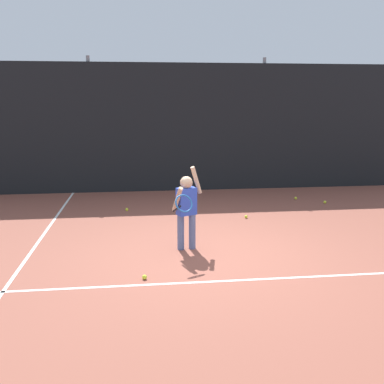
# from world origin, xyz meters

# --- Properties ---
(ground_plane) EXTENTS (20.00, 20.00, 0.00)m
(ground_plane) POSITION_xyz_m (0.00, 0.00, 0.00)
(ground_plane) COLOR brown
(court_line_baseline) EXTENTS (9.00, 0.05, 0.00)m
(court_line_baseline) POSITION_xyz_m (0.00, -1.03, 0.00)
(court_line_baseline) COLOR white
(court_line_baseline) RESTS_ON ground
(court_line_sideline) EXTENTS (0.05, 9.00, 0.00)m
(court_line_sideline) POSITION_xyz_m (-2.77, 1.00, 0.00)
(court_line_sideline) COLOR white
(court_line_sideline) RESTS_ON ground
(back_fence_windscreen) EXTENTS (13.77, 0.08, 3.29)m
(back_fence_windscreen) POSITION_xyz_m (0.00, 4.91, 1.65)
(back_fence_windscreen) COLOR black
(back_fence_windscreen) RESTS_ON ground
(fence_post_1) EXTENTS (0.09, 0.09, 3.44)m
(fence_post_1) POSITION_xyz_m (-2.25, 4.97, 1.72)
(fence_post_1) COLOR slate
(fence_post_1) RESTS_ON ground
(fence_post_2) EXTENTS (0.09, 0.09, 3.44)m
(fence_post_2) POSITION_xyz_m (2.25, 4.97, 1.72)
(fence_post_2) COLOR slate
(fence_post_2) RESTS_ON ground
(tennis_player) EXTENTS (0.53, 0.77, 1.35)m
(tennis_player) POSITION_xyz_m (-0.29, 0.28, 0.73)
(tennis_player) COLOR slate
(tennis_player) RESTS_ON ground
(tennis_ball_0) EXTENTS (0.07, 0.07, 0.07)m
(tennis_ball_0) POSITION_xyz_m (1.12, 1.98, 0.03)
(tennis_ball_0) COLOR #CCE033
(tennis_ball_0) RESTS_ON ground
(tennis_ball_1) EXTENTS (0.07, 0.07, 0.07)m
(tennis_ball_1) POSITION_xyz_m (-0.98, -0.85, 0.03)
(tennis_ball_1) COLOR #CCE033
(tennis_ball_1) RESTS_ON ground
(tennis_ball_2) EXTENTS (0.07, 0.07, 0.07)m
(tennis_ball_2) POSITION_xyz_m (-1.33, 2.86, 0.03)
(tennis_ball_2) COLOR #CCE033
(tennis_ball_2) RESTS_ON ground
(tennis_ball_3) EXTENTS (0.07, 0.07, 0.07)m
(tennis_ball_3) POSITION_xyz_m (3.25, 3.01, 0.03)
(tennis_ball_3) COLOR #CCE033
(tennis_ball_3) RESTS_ON ground
(tennis_ball_4) EXTENTS (0.07, 0.07, 0.07)m
(tennis_ball_4) POSITION_xyz_m (2.72, 3.49, 0.03)
(tennis_ball_4) COLOR #CCE033
(tennis_ball_4) RESTS_ON ground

